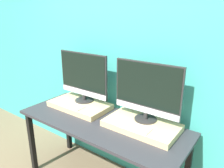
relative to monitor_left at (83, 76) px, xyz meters
The scene contains 8 objects.
wall_back 0.48m from the monitor_left, 30.38° to the left, with size 8.00×0.04×2.60m.
workbench 0.61m from the monitor_left, 25.07° to the right, with size 1.71×0.68×0.78m.
wooden_riser_left 0.33m from the monitor_left, 90.00° to the right, with size 0.66×0.38×0.06m.
monitor_left is the anchor object (origin of this frame).
keyboard_left 0.34m from the monitor_left, 90.00° to the right, with size 0.27×0.13×0.01m.
wooden_riser_right 0.84m from the monitor_left, ahead, with size 0.66×0.38×0.06m.
monitor_right 0.77m from the monitor_left, ahead, with size 0.64×0.21×0.55m.
keyboard_right 0.84m from the monitor_left, 13.79° to the right, with size 0.27×0.13×0.01m.
Camera 1 is at (1.21, -1.14, 1.79)m, focal length 35.00 mm.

